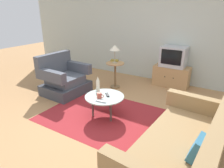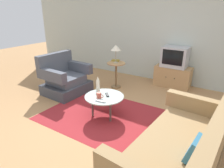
# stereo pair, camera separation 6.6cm
# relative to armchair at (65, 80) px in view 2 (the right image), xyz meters

# --- Properties ---
(ground_plane) EXTENTS (16.00, 16.00, 0.00)m
(ground_plane) POSITION_rel_armchair_xyz_m (1.54, -0.55, -0.31)
(ground_plane) COLOR #AD7F51
(back_wall) EXTENTS (9.00, 0.12, 2.70)m
(back_wall) POSITION_rel_armchair_xyz_m (1.54, 2.05, 1.04)
(back_wall) COLOR #B2BCB2
(back_wall) RESTS_ON ground
(area_rug) EXTENTS (2.18, 1.67, 0.00)m
(area_rug) POSITION_rel_armchair_xyz_m (1.41, -0.42, -0.31)
(area_rug) COLOR maroon
(area_rug) RESTS_ON ground
(armchair) EXTENTS (0.85, 0.98, 0.90)m
(armchair) POSITION_rel_armchair_xyz_m (0.00, 0.00, 0.00)
(armchair) COLOR #3E424B
(armchair) RESTS_ON ground
(couch) EXTENTS (1.05, 1.91, 0.89)m
(couch) POSITION_rel_armchair_xyz_m (2.91, -1.03, -0.02)
(couch) COLOR brown
(couch) RESTS_ON ground
(coffee_table) EXTENTS (0.70, 0.70, 0.40)m
(coffee_table) POSITION_rel_armchair_xyz_m (1.41, -0.42, 0.05)
(coffee_table) COLOR #B2C6C1
(coffee_table) RESTS_ON ground
(side_table) EXTENTS (0.44, 0.44, 0.63)m
(side_table) POSITION_rel_armchair_xyz_m (0.85, 0.91, 0.14)
(side_table) COLOR tan
(side_table) RESTS_ON ground
(tv_stand) EXTENTS (0.87, 0.43, 0.51)m
(tv_stand) POSITION_rel_armchair_xyz_m (2.00, 1.75, -0.06)
(tv_stand) COLOR tan
(tv_stand) RESTS_ON ground
(television) EXTENTS (0.60, 0.46, 0.49)m
(television) POSITION_rel_armchair_xyz_m (2.00, 1.75, 0.44)
(television) COLOR #B7B7BC
(television) RESTS_ON tv_stand
(table_lamp) EXTENTS (0.24, 0.24, 0.43)m
(table_lamp) POSITION_rel_armchair_xyz_m (0.85, 0.88, 0.68)
(table_lamp) COLOR #9E937A
(table_lamp) RESTS_ON side_table
(vase) EXTENTS (0.07, 0.07, 0.28)m
(vase) POSITION_rel_armchair_xyz_m (1.16, -0.27, 0.22)
(vase) COLOR beige
(vase) RESTS_ON coffee_table
(mug) EXTENTS (0.14, 0.09, 0.10)m
(mug) POSITION_rel_armchair_xyz_m (1.38, -0.53, 0.14)
(mug) COLOR #B74C3D
(mug) RESTS_ON coffee_table
(tv_remote_dark) EXTENTS (0.14, 0.14, 0.02)m
(tv_remote_dark) POSITION_rel_armchair_xyz_m (1.43, -0.36, 0.10)
(tv_remote_dark) COLOR black
(tv_remote_dark) RESTS_ON coffee_table
(tv_remote_silver) EXTENTS (0.18, 0.06, 0.02)m
(tv_remote_silver) POSITION_rel_armchair_xyz_m (1.49, -0.64, 0.10)
(tv_remote_silver) COLOR #B2B2B7
(tv_remote_silver) RESTS_ON coffee_table
(book) EXTENTS (0.21, 0.18, 0.04)m
(book) POSITION_rel_armchair_xyz_m (0.75, 1.04, 0.34)
(book) COLOR olive
(book) RESTS_ON side_table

